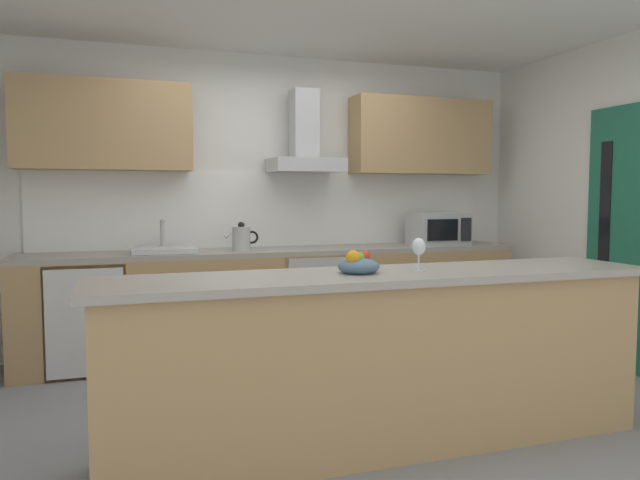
% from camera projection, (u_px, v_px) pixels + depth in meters
% --- Properties ---
extents(ground, '(5.80, 4.41, 0.02)m').
position_uv_depth(ground, '(336.00, 406.00, 3.90)').
color(ground, gray).
extents(wall_back, '(5.80, 0.12, 2.60)m').
position_uv_depth(wall_back, '(270.00, 202.00, 5.47)').
color(wall_back, white).
rests_on(wall_back, ground).
extents(wall_right, '(0.12, 4.41, 2.60)m').
position_uv_depth(wall_right, '(638.00, 203.00, 4.59)').
color(wall_right, white).
rests_on(wall_right, ground).
extents(backsplash_tile, '(4.08, 0.02, 0.66)m').
position_uv_depth(backsplash_tile, '(272.00, 210.00, 5.41)').
color(backsplash_tile, white).
extents(counter_back, '(4.22, 0.60, 0.90)m').
position_uv_depth(counter_back, '(281.00, 301.00, 5.18)').
color(counter_back, tan).
rests_on(counter_back, ground).
extents(counter_island, '(3.05, 0.64, 0.95)m').
position_uv_depth(counter_island, '(383.00, 359.00, 3.22)').
color(counter_island, tan).
rests_on(counter_island, ground).
extents(upper_cabinets, '(4.17, 0.32, 0.70)m').
position_uv_depth(upper_cabinets, '(276.00, 132.00, 5.21)').
color(upper_cabinets, tan).
extents(side_door, '(0.08, 0.85, 2.05)m').
position_uv_depth(side_door, '(630.00, 239.00, 4.57)').
color(side_door, '#1E664C').
rests_on(side_door, ground).
extents(oven, '(0.60, 0.62, 0.80)m').
position_uv_depth(oven, '(310.00, 299.00, 5.23)').
color(oven, slate).
rests_on(oven, ground).
extents(refrigerator, '(0.58, 0.60, 0.85)m').
position_uv_depth(refrigerator, '(87.00, 316.00, 4.65)').
color(refrigerator, white).
rests_on(refrigerator, ground).
extents(microwave, '(0.50, 0.38, 0.30)m').
position_uv_depth(microwave, '(438.00, 229.00, 5.55)').
color(microwave, '#B7BABC').
rests_on(microwave, counter_back).
extents(sink, '(0.50, 0.40, 0.26)m').
position_uv_depth(sink, '(164.00, 249.00, 4.81)').
color(sink, silver).
rests_on(sink, counter_back).
extents(kettle, '(0.29, 0.15, 0.24)m').
position_uv_depth(kettle, '(241.00, 238.00, 4.96)').
color(kettle, '#B7BABC').
rests_on(kettle, counter_back).
extents(range_hood, '(0.62, 0.45, 0.72)m').
position_uv_depth(range_hood, '(305.00, 146.00, 5.25)').
color(range_hood, '#B7BABC').
extents(wine_glass, '(0.08, 0.08, 0.18)m').
position_uv_depth(wine_glass, '(419.00, 248.00, 3.25)').
color(wine_glass, silver).
rests_on(wine_glass, counter_island).
extents(fruit_bowl, '(0.22, 0.22, 0.13)m').
position_uv_depth(fruit_bowl, '(359.00, 265.00, 3.15)').
color(fruit_bowl, slate).
rests_on(fruit_bowl, counter_island).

